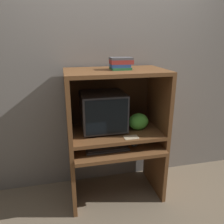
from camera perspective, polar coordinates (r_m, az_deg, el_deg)
name	(u,v)px	position (r m, az deg, el deg)	size (l,w,h in m)	color
ground_plane	(122,209)	(2.52, 2.52, -24.05)	(12.00, 12.00, 0.00)	#756651
wall_back	(108,76)	(2.51, -1.00, 9.33)	(6.00, 0.06, 2.60)	gray
desk_base	(116,162)	(2.46, 1.09, -13.05)	(1.00, 0.65, 0.64)	brown
desk_monitor_shelf	(115,133)	(2.34, 0.88, -5.47)	(1.00, 0.59, 0.14)	brown
hutch_upper	(115,91)	(2.23, 0.72, 5.61)	(1.00, 0.59, 0.64)	brown
crt_monitor	(103,111)	(2.27, -2.37, 0.23)	(0.45, 0.41, 0.40)	#333338
keyboard	(107,149)	(2.23, -1.19, -9.59)	(0.44, 0.15, 0.03)	#2D2D30
mouse	(134,145)	(2.30, 5.89, -8.55)	(0.07, 0.05, 0.03)	#28282B
snack_bag	(138,122)	(2.33, 6.91, -2.49)	(0.22, 0.16, 0.18)	green
book_stack	(121,63)	(2.16, 2.30, 12.55)	(0.21, 0.16, 0.12)	#236638
paper_card	(131,137)	(2.17, 5.05, -6.62)	(0.14, 0.09, 0.00)	#CCB28C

